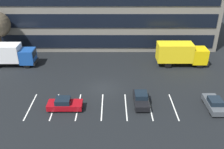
% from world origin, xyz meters
% --- Properties ---
extents(ground_plane, '(120.00, 120.00, 0.00)m').
position_xyz_m(ground_plane, '(0.00, 0.00, 0.00)').
color(ground_plane, black).
extents(lot_markings, '(16.94, 5.40, 0.01)m').
position_xyz_m(lot_markings, '(0.00, -4.25, 0.00)').
color(lot_markings, silver).
rests_on(lot_markings, ground_plane).
extents(box_truck_blue, '(7.44, 2.46, 3.45)m').
position_xyz_m(box_truck_blue, '(-14.55, 7.05, 1.94)').
color(box_truck_blue, '#194799').
rests_on(box_truck_blue, ground_plane).
extents(box_truck_yellow_all, '(7.75, 2.57, 3.59)m').
position_xyz_m(box_truck_yellow_all, '(11.77, 7.16, 2.02)').
color(box_truck_yellow_all, yellow).
rests_on(box_truck_yellow_all, ground_plane).
extents(sedan_black, '(1.65, 3.95, 1.41)m').
position_xyz_m(sedan_black, '(4.59, -3.65, 0.67)').
color(sedan_black, black).
rests_on(sedan_black, ground_plane).
extents(sedan_charcoal, '(1.63, 3.89, 1.39)m').
position_xyz_m(sedan_charcoal, '(12.88, -4.63, 0.66)').
color(sedan_charcoal, '#474C51').
rests_on(sedan_charcoal, ground_plane).
extents(sedan_maroon, '(3.97, 1.66, 1.42)m').
position_xyz_m(sedan_maroon, '(-4.27, -4.73, 0.67)').
color(sedan_maroon, maroon).
rests_on(sedan_maroon, ground_plane).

